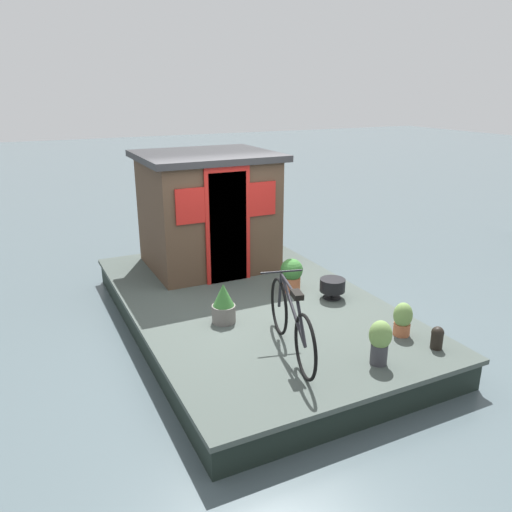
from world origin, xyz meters
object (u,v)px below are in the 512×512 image
at_px(houseboat_cabin, 208,210).
at_px(potted_plant_sage, 292,274).
at_px(mooring_bollard, 437,337).
at_px(bicycle, 291,322).
at_px(potted_plant_ivy, 224,304).
at_px(potted_plant_mint, 403,319).
at_px(charcoal_grill, 332,286).
at_px(potted_plant_thyme, 380,340).

relative_size(houseboat_cabin, potted_plant_sage, 4.28).
bearing_deg(houseboat_cabin, mooring_bollard, -161.29).
bearing_deg(potted_plant_sage, bicycle, 149.95).
xyz_separation_m(potted_plant_ivy, mooring_bollard, (-1.73, -1.94, -0.10)).
height_order(potted_plant_sage, potted_plant_mint, potted_plant_sage).
xyz_separation_m(bicycle, potted_plant_ivy, (1.07, 0.37, -0.14)).
distance_m(potted_plant_mint, mooring_bollard, 0.47).
relative_size(houseboat_cabin, potted_plant_mint, 5.08).
height_order(potted_plant_sage, charcoal_grill, potted_plant_sage).
bearing_deg(potted_plant_sage, houseboat_cabin, 22.39).
xyz_separation_m(potted_plant_ivy, potted_plant_thyme, (-1.70, -1.12, 0.03)).
distance_m(potted_plant_mint, charcoal_grill, 1.33).
bearing_deg(potted_plant_thyme, potted_plant_ivy, 33.41).
height_order(houseboat_cabin, potted_plant_sage, houseboat_cabin).
bearing_deg(bicycle, potted_plant_sage, -30.05).
distance_m(charcoal_grill, mooring_bollard, 1.78).
height_order(bicycle, mooring_bollard, bicycle).
relative_size(potted_plant_ivy, mooring_bollard, 1.91).
distance_m(houseboat_cabin, charcoal_grill, 2.49).
bearing_deg(potted_plant_mint, bicycle, 81.60).
distance_m(houseboat_cabin, potted_plant_sage, 1.89).
distance_m(potted_plant_ivy, mooring_bollard, 2.60).
xyz_separation_m(potted_plant_thyme, charcoal_grill, (1.74, -0.57, -0.09)).
height_order(potted_plant_mint, charcoal_grill, potted_plant_mint).
bearing_deg(potted_plant_ivy, bicycle, -160.75).
bearing_deg(charcoal_grill, mooring_bollard, -171.91).
relative_size(houseboat_cabin, potted_plant_ivy, 4.09).
bearing_deg(potted_plant_mint, potted_plant_ivy, 54.63).
relative_size(potted_plant_ivy, charcoal_grill, 1.45).
relative_size(potted_plant_sage, charcoal_grill, 1.38).
xyz_separation_m(potted_plant_sage, potted_plant_mint, (-1.81, -0.51, -0.05)).
xyz_separation_m(potted_plant_sage, mooring_bollard, (-2.25, -0.64, -0.12)).
xyz_separation_m(bicycle, potted_plant_thyme, (-0.63, -0.75, -0.11)).
xyz_separation_m(potted_plant_mint, charcoal_grill, (1.32, 0.12, -0.02)).
height_order(bicycle, charcoal_grill, bicycle).
distance_m(houseboat_cabin, potted_plant_ivy, 2.35).
height_order(bicycle, potted_plant_ivy, bicycle).
height_order(potted_plant_sage, potted_plant_thyme, potted_plant_thyme).
xyz_separation_m(potted_plant_ivy, charcoal_grill, (0.04, -1.69, -0.06)).
xyz_separation_m(houseboat_cabin, potted_plant_thyme, (-3.85, -0.49, -0.67)).
distance_m(potted_plant_sage, potted_plant_thyme, 2.23).
height_order(houseboat_cabin, mooring_bollard, houseboat_cabin).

